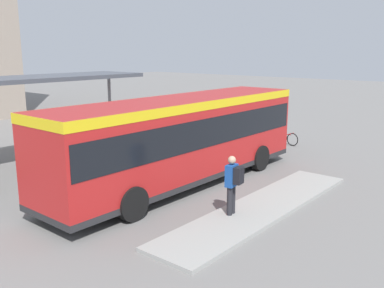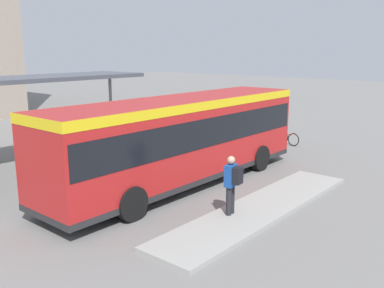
% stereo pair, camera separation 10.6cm
% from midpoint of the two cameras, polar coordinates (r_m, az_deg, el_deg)
% --- Properties ---
extents(ground_plane, '(120.00, 120.00, 0.00)m').
position_cam_midpoint_polar(ground_plane, '(16.00, -1.13, -5.40)').
color(ground_plane, slate).
extents(curb_island, '(9.00, 1.80, 0.12)m').
position_cam_midpoint_polar(curb_island, '(13.71, 9.40, -8.42)').
color(curb_island, '#9E9E99').
rests_on(curb_island, ground_plane).
extents(city_bus, '(11.44, 2.71, 3.21)m').
position_cam_midpoint_polar(city_bus, '(15.54, -1.14, 1.20)').
color(city_bus, red).
rests_on(city_bus, ground_plane).
extents(pedestrian_waiting, '(0.46, 0.49, 1.78)m').
position_cam_midpoint_polar(pedestrian_waiting, '(12.60, 5.61, -4.99)').
color(pedestrian_waiting, '#232328').
rests_on(pedestrian_waiting, curb_island).
extents(bicycle_red, '(0.48, 1.60, 0.69)m').
position_cam_midpoint_polar(bicycle_red, '(23.11, 12.56, 0.77)').
color(bicycle_red, black).
rests_on(bicycle_red, ground_plane).
extents(bicycle_green, '(0.48, 1.76, 0.76)m').
position_cam_midpoint_polar(bicycle_green, '(23.47, 10.99, 1.10)').
color(bicycle_green, black).
rests_on(bicycle_green, ground_plane).
extents(bicycle_orange, '(0.48, 1.61, 0.70)m').
position_cam_midpoint_polar(bicycle_orange, '(23.89, 9.49, 1.29)').
color(bicycle_orange, black).
rests_on(bicycle_orange, ground_plane).
extents(bicycle_white, '(0.48, 1.61, 0.70)m').
position_cam_midpoint_polar(bicycle_white, '(24.49, 8.31, 1.60)').
color(bicycle_white, black).
rests_on(bicycle_white, ground_plane).
extents(station_shelter, '(12.73, 3.03, 3.78)m').
position_cam_midpoint_polar(station_shelter, '(19.37, -23.38, 7.69)').
color(station_shelter, '#4C515B').
rests_on(station_shelter, ground_plane).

